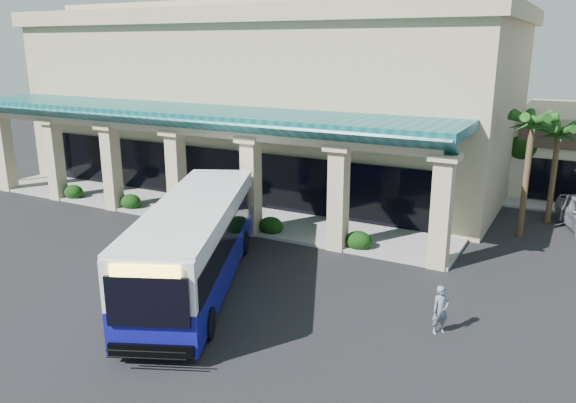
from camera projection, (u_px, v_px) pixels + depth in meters
The scene contains 9 objects.
ground at pixel (247, 284), 21.49m from camera, with size 110.00×110.00×0.00m, color black.
main_building at pixel (273, 95), 37.19m from camera, with size 30.80×14.80×11.35m, color tan, non-canonical shape.
arcade at pixel (188, 161), 30.15m from camera, with size 30.00×6.20×5.70m, color #0C474D, non-canonical shape.
palm_0 at pixel (527, 169), 26.04m from camera, with size 2.40×2.40×6.60m, color #133A0F, non-canonical shape.
palm_1 at pixel (554, 167), 28.24m from camera, with size 2.40×2.40×5.80m, color #133A0F, non-canonical shape.
palm_2 at pixel (7, 137), 36.46m from camera, with size 2.40×2.40×6.20m, color #133A0F, non-canonical shape.
broadleaf_tree at pixel (523, 157), 33.52m from camera, with size 2.60×2.60×4.81m, color black, non-canonical shape.
transit_bus at pixel (196, 245), 20.91m from camera, with size 2.76×11.87×3.31m, color #11128C, non-canonical shape.
pedestrian at pixel (441, 310), 17.66m from camera, with size 0.58×0.38×1.59m, color slate.
Camera 1 is at (10.81, -16.72, 8.84)m, focal length 35.00 mm.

